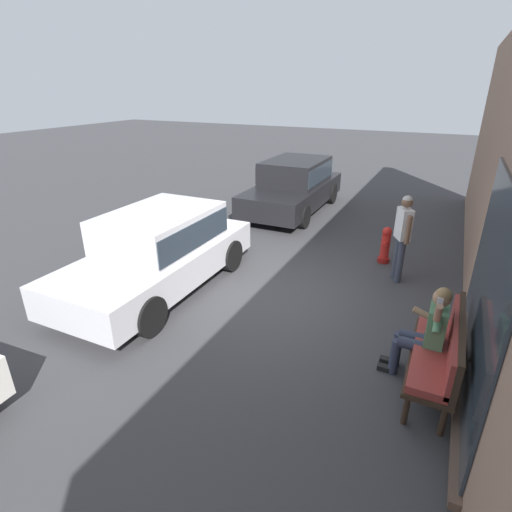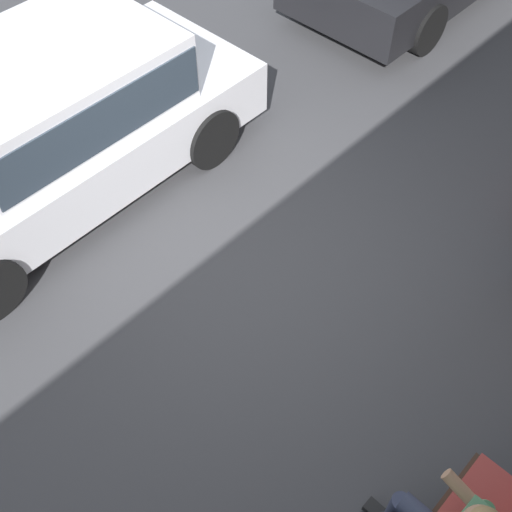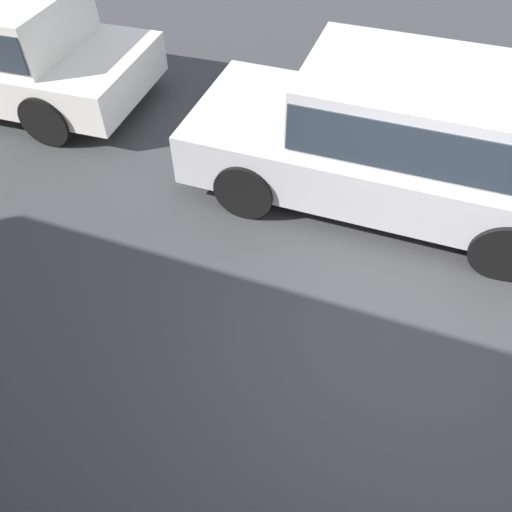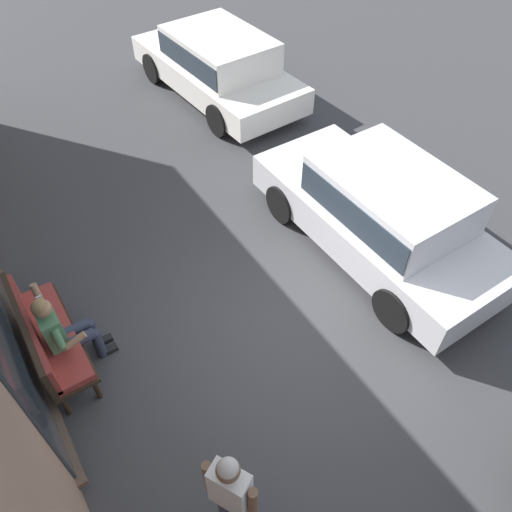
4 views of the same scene
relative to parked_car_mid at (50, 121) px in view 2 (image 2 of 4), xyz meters
name	(u,v)px [view 2 (image 2 of 4)]	position (x,y,z in m)	size (l,w,h in m)	color
ground_plane	(242,264)	(-0.47, 2.03, -0.81)	(60.00, 60.00, 0.00)	#38383A
parked_car_mid	(50,121)	(0.00, 0.00, 0.00)	(4.23, 1.90, 1.49)	silver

